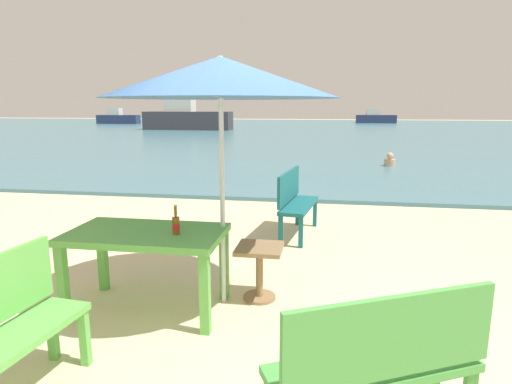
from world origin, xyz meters
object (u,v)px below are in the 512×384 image
side_table_wood (259,265)px  bench_teal_center (295,199)px  patio_umbrella (220,78)px  swimmer_person (390,161)px  beer_bottle_amber (176,224)px  boat_fishing_trawler (187,118)px  boat_tanker (375,118)px  bench_green_right (380,361)px  picnic_table_green (147,243)px  boat_barge (118,118)px

side_table_wood → bench_teal_center: bearing=85.3°
patio_umbrella → swimmer_person: 10.21m
beer_bottle_amber → swimmer_person: 10.46m
patio_umbrella → swimmer_person: size_ratio=5.61×
bench_teal_center → boat_fishing_trawler: (-10.19, 25.90, 0.42)m
boat_tanker → bench_teal_center: bearing=-97.7°
side_table_wood → bench_green_right: bench_green_right is taller
bench_teal_center → boat_tanker: size_ratio=0.30×
picnic_table_green → bench_teal_center: 2.83m
picnic_table_green → boat_fishing_trawler: bearing=107.6°
boat_barge → boat_tanker: bearing=12.9°
boat_fishing_trawler → swimmer_person: bearing=-56.0°
bench_teal_center → boat_tanker: boat_tanker is taller
picnic_table_green → bench_teal_center: (1.17, 2.58, -0.11)m
bench_green_right → boat_fishing_trawler: (-10.93, 29.85, 0.42)m
picnic_table_green → boat_tanker: (6.78, 44.21, -0.03)m
side_table_wood → boat_tanker: (5.80, 43.83, 0.27)m
patio_umbrella → boat_fishing_trawler: 29.85m
bench_green_right → swimmer_person: 11.38m
bench_teal_center → bench_green_right: bearing=-79.4°
bench_teal_center → boat_fishing_trawler: 27.83m
patio_umbrella → boat_barge: size_ratio=0.53×
side_table_wood → bench_green_right: (0.92, -1.76, 0.19)m
side_table_wood → bench_green_right: 2.00m
swimmer_person → side_table_wood: bearing=-105.0°
beer_bottle_amber → side_table_wood: size_ratio=0.49×
boat_barge → beer_bottle_amber: bearing=-62.4°
swimmer_person → boat_fishing_trawler: boat_fishing_trawler is taller
side_table_wood → boat_tanker: boat_tanker is taller
patio_umbrella → swimmer_person: patio_umbrella is taller
picnic_table_green → swimmer_person: (3.53, 9.88, -0.41)m
picnic_table_green → patio_umbrella: bearing=22.1°
bench_teal_center → bench_green_right: same height
swimmer_person → bench_green_right: bearing=-98.2°
patio_umbrella → bench_green_right: 2.60m
bench_green_right → boat_barge: (-21.54, 39.52, 0.10)m
picnic_table_green → patio_umbrella: patio_umbrella is taller
picnic_table_green → boat_tanker: size_ratio=0.34×
side_table_wood → boat_tanker: 44.21m
side_table_wood → boat_barge: size_ratio=0.12×
side_table_wood → boat_fishing_trawler: size_ratio=0.08×
picnic_table_green → boat_fishing_trawler: boat_fishing_trawler is taller
beer_bottle_amber → boat_tanker: bearing=81.7°
beer_bottle_amber → bench_teal_center: size_ratio=0.21×
picnic_table_green → beer_bottle_amber: 0.37m
side_table_wood → swimmer_person: size_ratio=1.32×
beer_bottle_amber → swimmer_person: bearing=72.0°
beer_bottle_amber → side_table_wood: (0.68, 0.43, -0.50)m
boat_barge → bench_teal_center: bearing=-59.7°
side_table_wood → boat_barge: (-20.62, 37.75, 0.29)m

